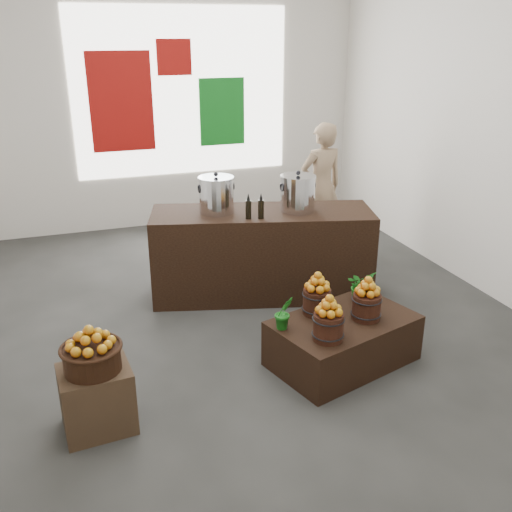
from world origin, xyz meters
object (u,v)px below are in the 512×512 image
object	(u,v)px
crate	(97,399)
counter	(262,254)
stock_pot_left	(216,196)
shopper	(321,187)
stock_pot_center	(298,194)
wicker_basket	(92,359)
display_table	(343,341)

from	to	relation	value
crate	counter	bearing A→B (deg)	43.18
stock_pot_left	shopper	bearing A→B (deg)	31.60
stock_pot_left	shopper	world-z (taller)	shopper
stock_pot_center	wicker_basket	bearing A→B (deg)	-143.25
shopper	counter	bearing A→B (deg)	37.07
wicker_basket	counter	xyz separation A→B (m)	(1.99, 1.87, -0.12)
crate	stock_pot_left	distance (m)	2.66
wicker_basket	stock_pot_center	xyz separation A→B (m)	(2.36, 1.76, 0.57)
stock_pot_left	stock_pot_center	distance (m)	0.89
wicker_basket	counter	size ratio (longest dim) A/B	0.17
crate	display_table	world-z (taller)	crate
crate	stock_pot_center	distance (m)	3.09
display_table	stock_pot_center	bearing A→B (deg)	67.15
crate	stock_pot_center	xyz separation A→B (m)	(2.36, 1.76, 0.93)
wicker_basket	shopper	size ratio (longest dim) A/B	0.24
wicker_basket	shopper	world-z (taller)	shopper
wicker_basket	stock_pot_center	size ratio (longest dim) A/B	1.10
stock_pot_left	shopper	xyz separation A→B (m)	(1.77, 1.09, -0.32)
display_table	counter	bearing A→B (deg)	80.70
display_table	stock_pot_center	xyz separation A→B (m)	(0.17, 1.53, 0.97)
stock_pot_left	stock_pot_center	world-z (taller)	same
wicker_basket	display_table	bearing A→B (deg)	6.19
counter	stock_pot_left	distance (m)	0.85
counter	stock_pot_center	distance (m)	0.79
crate	shopper	world-z (taller)	shopper
wicker_basket	stock_pot_left	bearing A→B (deg)	52.96
crate	counter	xyz separation A→B (m)	(1.99, 1.87, 0.24)
display_table	stock_pot_center	size ratio (longest dim) A/B	3.38
counter	shopper	bearing A→B (deg)	58.33
wicker_basket	stock_pot_left	xyz separation A→B (m)	(1.50, 1.99, 0.57)
stock_pot_center	crate	bearing A→B (deg)	-143.25
wicker_basket	stock_pot_left	size ratio (longest dim) A/B	1.10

